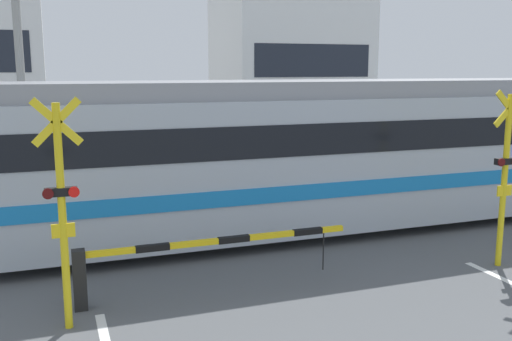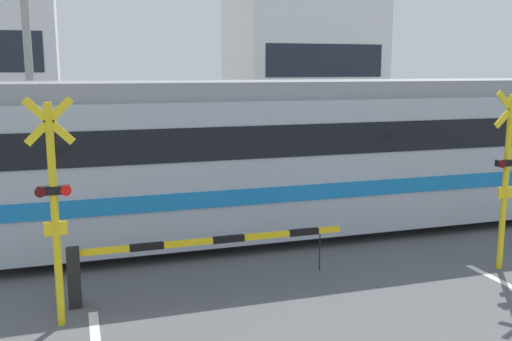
{
  "view_description": "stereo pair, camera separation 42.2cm",
  "coord_description": "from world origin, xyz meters",
  "px_view_note": "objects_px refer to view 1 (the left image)",
  "views": [
    {
      "loc": [
        -3.97,
        -1.31,
        3.69
      ],
      "look_at": [
        0.0,
        9.66,
        1.6
      ],
      "focal_mm": 40.0,
      "sensor_mm": 36.0,
      "label": 1
    },
    {
      "loc": [
        -3.57,
        -1.44,
        3.69
      ],
      "look_at": [
        0.0,
        9.66,
        1.6
      ],
      "focal_mm": 40.0,
      "sensor_mm": 36.0,
      "label": 2
    }
  ],
  "objects_px": {
    "crossing_signal_left": "(62,204)",
    "crossing_signal_right": "(505,171)",
    "crossing_barrier_near": "(168,256)",
    "crossing_barrier_far": "(293,177)",
    "commuter_train": "(449,144)",
    "pedestrian": "(192,154)"
  },
  "relations": [
    {
      "from": "crossing_signal_right",
      "to": "pedestrian",
      "type": "distance_m",
      "value": 10.58
    },
    {
      "from": "crossing_barrier_far",
      "to": "commuter_train",
      "type": "bearing_deg",
      "value": -39.47
    },
    {
      "from": "crossing_barrier_far",
      "to": "crossing_signal_left",
      "type": "bearing_deg",
      "value": -135.3
    },
    {
      "from": "commuter_train",
      "to": "crossing_signal_right",
      "type": "distance_m",
      "value": 3.87
    },
    {
      "from": "crossing_barrier_near",
      "to": "crossing_barrier_far",
      "type": "xyz_separation_m",
      "value": [
        4.61,
        5.53,
        0.0
      ]
    },
    {
      "from": "crossing_signal_right",
      "to": "pedestrian",
      "type": "bearing_deg",
      "value": 109.72
    },
    {
      "from": "commuter_train",
      "to": "pedestrian",
      "type": "height_order",
      "value": "commuter_train"
    },
    {
      "from": "crossing_signal_left",
      "to": "commuter_train",
      "type": "bearing_deg",
      "value": 20.77
    },
    {
      "from": "crossing_barrier_far",
      "to": "crossing_signal_right",
      "type": "distance_m",
      "value": 6.43
    },
    {
      "from": "crossing_barrier_near",
      "to": "pedestrian",
      "type": "bearing_deg",
      "value": 74.21
    },
    {
      "from": "crossing_barrier_near",
      "to": "crossing_signal_left",
      "type": "relative_size",
      "value": 1.4
    },
    {
      "from": "commuter_train",
      "to": "crossing_signal_right",
      "type": "bearing_deg",
      "value": -113.77
    },
    {
      "from": "crossing_barrier_near",
      "to": "crossing_signal_right",
      "type": "xyz_separation_m",
      "value": [
        6.19,
        -0.6,
        1.12
      ]
    },
    {
      "from": "commuter_train",
      "to": "crossing_signal_right",
      "type": "relative_size",
      "value": 6.61
    },
    {
      "from": "crossing_barrier_near",
      "to": "pedestrian",
      "type": "distance_m",
      "value": 9.69
    },
    {
      "from": "pedestrian",
      "to": "crossing_barrier_near",
      "type": "bearing_deg",
      "value": -105.79
    },
    {
      "from": "crossing_signal_left",
      "to": "crossing_signal_right",
      "type": "distance_m",
      "value": 7.78
    },
    {
      "from": "crossing_signal_left",
      "to": "crossing_signal_right",
      "type": "height_order",
      "value": "same"
    },
    {
      "from": "commuter_train",
      "to": "pedestrian",
      "type": "distance_m",
      "value": 8.23
    },
    {
      "from": "crossing_barrier_near",
      "to": "crossing_signal_left",
      "type": "xyz_separation_m",
      "value": [
        -1.58,
        -0.6,
        1.12
      ]
    },
    {
      "from": "commuter_train",
      "to": "crossing_signal_right",
      "type": "xyz_separation_m",
      "value": [
        -1.56,
        -3.54,
        -0.0
      ]
    },
    {
      "from": "crossing_barrier_far",
      "to": "pedestrian",
      "type": "relative_size",
      "value": 2.83
    }
  ]
}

